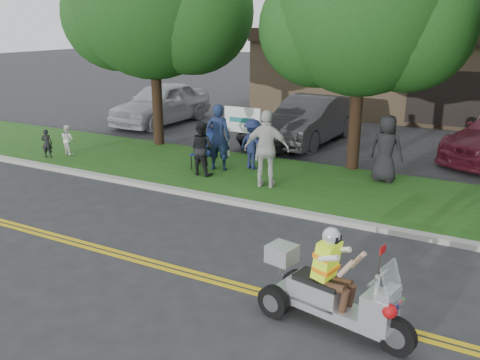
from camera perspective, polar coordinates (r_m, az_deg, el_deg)
The scene contains 22 objects.
ground at distance 9.54m, azimuth -3.14°, elevation -9.43°, with size 120.00×120.00×0.00m, color #28282B.
centerline_near at distance 9.11m, azimuth -5.07°, elevation -10.82°, with size 60.00×0.10×0.01m, color gold.
centerline_far at distance 9.23m, azimuth -4.52°, elevation -10.42°, with size 60.00×0.10×0.01m, color gold.
curb at distance 12.00m, azimuth 4.49°, elevation -3.36°, with size 60.00×0.25×0.12m, color #A8A89E.
grass_verge at distance 13.89m, azimuth 8.12°, elevation -0.58°, with size 60.00×4.00×0.10m, color #244612.
commercial_building at distance 26.43m, azimuth 23.35°, elevation 11.05°, with size 18.00×8.20×4.00m.
tree_left at distance 17.98m, azimuth -9.57°, elevation 18.93°, with size 6.62×5.40×7.78m.
tree_mid at distance 14.99m, azimuth 13.81°, elevation 17.44°, with size 5.88×4.80×7.05m.
business_sign at distance 15.98m, azimuth 0.28°, elevation 6.42°, with size 1.25×0.06×1.75m.
trike_scooter at distance 7.64m, azimuth 10.07°, elevation -12.37°, with size 2.38×1.01×1.56m.
lawn_chair_a at distance 15.95m, azimuth -3.66°, elevation 4.30°, with size 0.77×0.78×1.05m.
lawn_chair_b at distance 15.04m, azimuth -4.01°, elevation 3.51°, with size 0.58×0.60×1.06m.
spectator_adult_left at distance 14.82m, azimuth -2.44°, elevation 4.83°, with size 0.71×0.47×1.95m, color #1A2749.
spectator_adult_mid at distance 14.40m, azimuth -4.39°, elevation 3.59°, with size 0.75×0.58×1.54m, color black.
spectator_adult_right at distance 13.24m, azimuth 3.03°, elevation 3.48°, with size 1.19×0.50×2.03m, color silver.
spectator_chair_a at distance 14.96m, azimuth 1.44°, elevation 4.05°, with size 0.96×0.55×1.49m, color #1A2349.
spectator_chair_b at distance 14.27m, azimuth 16.09°, elevation 3.41°, with size 0.89×0.58×1.83m, color black.
child_left at distance 17.43m, azimuth -20.87°, elevation 3.88°, with size 0.33×0.22×0.92m, color black.
child_right at distance 17.62m, azimuth -18.75°, elevation 4.31°, with size 0.47×0.37×0.97m, color white.
parked_car_far_left at distance 22.57m, azimuth -8.79°, elevation 8.52°, with size 2.11×5.23×1.78m, color #AAABB1.
parked_car_left at distance 18.84m, azimuth 7.80°, elevation 6.68°, with size 1.79×5.14×1.69m, color #2F2F32.
parked_car_mid at distance 18.53m, azimuth 5.68°, elevation 5.91°, with size 2.11×4.57×1.27m, color black.
Camera 1 is at (4.50, -7.23, 4.31)m, focal length 38.00 mm.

